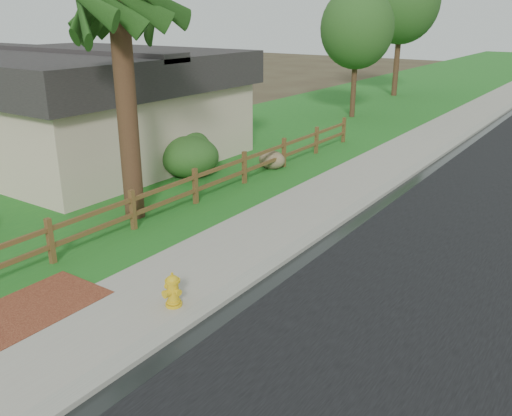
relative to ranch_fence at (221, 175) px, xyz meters
The scene contains 14 objects.
ground 7.37m from the ranch_fence, 60.64° to the right, with size 120.00×120.00×0.00m, color #3C3020.
sidewalk 28.73m from the ranch_fence, 84.61° to the left, with size 2.20×90.00×0.10m, color gray.
grass_strip 28.62m from the ranch_fence, 88.40° to the left, with size 1.60×90.00×0.06m, color #1C621F.
lawn_near 28.94m from the ranch_fence, 98.75° to the left, with size 9.00×90.00×0.04m, color #1C621F.
brick_patch 7.55m from the ranch_fence, 79.29° to the right, with size 1.60×2.40×0.11m, color maroon.
ranch_fence is the anchor object (origin of this frame).
palm_tree 5.74m from the ranch_fence, 103.57° to the right, with size 3.60×3.60×6.60m.
house 7.57m from the ranch_fence, behind, with size 10.60×9.60×4.05m.
fire_hydrant 6.88m from the ranch_fence, 59.44° to the right, with size 0.44×0.36×0.67m.
boulder 3.31m from the ranch_fence, 95.23° to the left, with size 1.00×0.75×0.67m, color brown.
shrub_b 2.23m from the ranch_fence, 156.40° to the left, with size 1.97×1.97×1.38m, color #244E1B.
shrub_c 3.27m from the ranch_fence, 152.59° to the left, with size 2.02×2.02×1.46m, color #244E1B.
tree_near_left 14.90m from the ranch_fence, 99.25° to the left, with size 3.70×3.70×6.56m.
tree_mid_left 23.90m from the ranch_fence, 98.39° to the left, with size 4.80×4.80×8.58m.
Camera 1 is at (6.19, -5.95, 5.23)m, focal length 38.00 mm.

